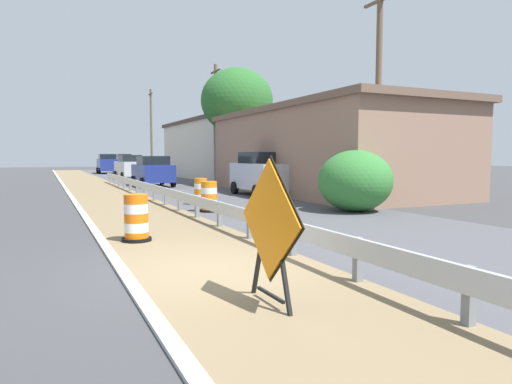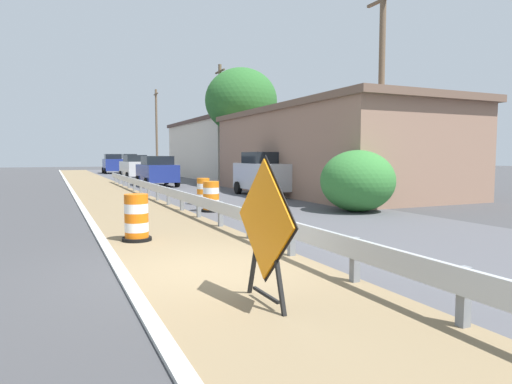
% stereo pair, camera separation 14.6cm
% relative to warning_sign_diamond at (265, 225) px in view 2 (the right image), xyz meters
% --- Properties ---
extents(ground_plane, '(160.00, 160.00, 0.00)m').
position_rel_warning_sign_diamond_xyz_m(ground_plane, '(-0.22, 2.02, -1.06)').
color(ground_plane, '#3D3D3F').
extents(median_dirt_strip, '(3.32, 120.00, 0.01)m').
position_rel_warning_sign_diamond_xyz_m(median_dirt_strip, '(0.24, 2.02, -1.05)').
color(median_dirt_strip, '#7F6B4C').
rests_on(median_dirt_strip, ground).
extents(far_lane_asphalt, '(6.80, 120.00, 0.00)m').
position_rel_warning_sign_diamond_xyz_m(far_lane_asphalt, '(5.30, 2.02, -1.06)').
color(far_lane_asphalt, '#4C4C51').
rests_on(far_lane_asphalt, ground).
extents(curb_near_edge, '(0.20, 120.00, 0.11)m').
position_rel_warning_sign_diamond_xyz_m(curb_near_edge, '(-1.52, 2.02, -1.05)').
color(curb_near_edge, '#ADADA8').
rests_on(curb_near_edge, ground).
extents(guardrail_median, '(0.18, 56.83, 0.71)m').
position_rel_warning_sign_diamond_xyz_m(guardrail_median, '(1.66, 1.37, -0.54)').
color(guardrail_median, '#ADB2B7').
rests_on(guardrail_median, ground).
extents(warning_sign_diamond, '(0.08, 1.68, 1.98)m').
position_rel_warning_sign_diamond_xyz_m(warning_sign_diamond, '(0.00, 0.00, 0.00)').
color(warning_sign_diamond, black).
rests_on(warning_sign_diamond, ground).
extents(traffic_barrel_nearest, '(0.68, 0.68, 1.08)m').
position_rel_warning_sign_diamond_xyz_m(traffic_barrel_nearest, '(-0.77, 5.24, -0.57)').
color(traffic_barrel_nearest, orange).
rests_on(traffic_barrel_nearest, ground).
extents(traffic_barrel_close, '(0.71, 0.71, 1.07)m').
position_rel_warning_sign_diamond_xyz_m(traffic_barrel_close, '(2.57, 9.73, -0.57)').
color(traffic_barrel_close, orange).
rests_on(traffic_barrel_close, ground).
extents(traffic_barrel_mid, '(0.64, 0.64, 1.07)m').
position_rel_warning_sign_diamond_xyz_m(traffic_barrel_mid, '(3.01, 11.98, -0.57)').
color(traffic_barrel_mid, orange).
rests_on(traffic_barrel_mid, ground).
extents(car_lead_near_lane, '(2.22, 4.65, 2.18)m').
position_rel_warning_sign_diamond_xyz_m(car_lead_near_lane, '(3.84, 47.73, 0.03)').
color(car_lead_near_lane, navy).
rests_on(car_lead_near_lane, ground).
extents(car_trailing_near_lane, '(2.13, 4.34, 2.15)m').
position_rel_warning_sign_diamond_xyz_m(car_trailing_near_lane, '(7.12, 14.82, 0.02)').
color(car_trailing_near_lane, silver).
rests_on(car_trailing_near_lane, ground).
extents(car_lead_far_lane, '(2.13, 4.70, 2.04)m').
position_rel_warning_sign_diamond_xyz_m(car_lead_far_lane, '(4.02, 34.25, -0.03)').
color(car_lead_far_lane, silver).
rests_on(car_lead_far_lane, ground).
extents(car_mid_far_lane, '(2.12, 4.41, 2.21)m').
position_rel_warning_sign_diamond_xyz_m(car_mid_far_lane, '(6.67, 53.96, 0.05)').
color(car_mid_far_lane, silver).
rests_on(car_mid_far_lane, ground).
extents(car_trailing_far_lane, '(2.19, 4.28, 1.96)m').
position_rel_warning_sign_diamond_xyz_m(car_trailing_far_lane, '(3.73, 24.00, -0.08)').
color(car_trailing_far_lane, navy).
rests_on(car_trailing_far_lane, ground).
extents(roadside_shop_near, '(7.26, 15.17, 4.46)m').
position_rel_warning_sign_diamond_xyz_m(roadside_shop_near, '(10.95, 15.01, 1.19)').
color(roadside_shop_near, '#93705B').
rests_on(roadside_shop_near, ground).
extents(roadside_shop_far, '(7.79, 15.36, 5.11)m').
position_rel_warning_sign_diamond_xyz_m(roadside_shop_far, '(12.34, 33.19, 1.51)').
color(roadside_shop_far, beige).
rests_on(roadside_shop_far, ground).
extents(utility_pole_near, '(0.24, 1.80, 8.37)m').
position_rel_warning_sign_diamond_xyz_m(utility_pole_near, '(9.15, 8.70, 3.29)').
color(utility_pole_near, brown).
rests_on(utility_pole_near, ground).
extents(utility_pole_mid, '(0.24, 1.80, 8.61)m').
position_rel_warning_sign_diamond_xyz_m(utility_pole_mid, '(8.91, 26.15, 3.41)').
color(utility_pole_mid, brown).
rests_on(utility_pole_mid, ground).
extents(utility_pole_far, '(0.24, 1.80, 9.28)m').
position_rel_warning_sign_diamond_xyz_m(utility_pole_far, '(8.28, 45.03, 3.74)').
color(utility_pole_far, brown).
rests_on(utility_pole_far, ground).
extents(bush_roadside, '(2.62, 2.62, 2.17)m').
position_rel_warning_sign_diamond_xyz_m(bush_roadside, '(7.28, 7.61, 0.03)').
color(bush_roadside, '#337533').
rests_on(bush_roadside, ground).
extents(tree_roadside, '(5.02, 5.02, 8.06)m').
position_rel_warning_sign_diamond_xyz_m(tree_roadside, '(9.71, 24.06, 4.73)').
color(tree_roadside, brown).
rests_on(tree_roadside, ground).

